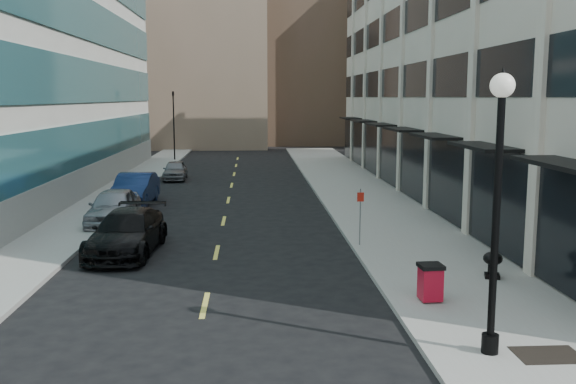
{
  "coord_description": "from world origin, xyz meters",
  "views": [
    {
      "loc": [
        1.31,
        -8.89,
        5.61
      ],
      "look_at": [
        2.48,
        11.67,
        2.55
      ],
      "focal_mm": 40.0,
      "sensor_mm": 36.0,
      "label": 1
    }
  ],
  "objects": [
    {
      "name": "sidewalk_right",
      "position": [
        7.5,
        20.0,
        0.07
      ],
      "size": [
        5.0,
        80.0,
        0.15
      ],
      "primitive_type": "cube",
      "color": "gray",
      "rests_on": "ground"
    },
    {
      "name": "sidewalk_left",
      "position": [
        -6.5,
        20.0,
        0.07
      ],
      "size": [
        3.0,
        80.0,
        0.15
      ],
      "primitive_type": "cube",
      "color": "gray",
      "rests_on": "ground"
    },
    {
      "name": "building_right",
      "position": [
        16.94,
        26.99,
        8.99
      ],
      "size": [
        15.3,
        46.5,
        18.25
      ],
      "color": "beige",
      "rests_on": "ground"
    },
    {
      "name": "skyline_tan_near",
      "position": [
        -4.0,
        68.0,
        14.0
      ],
      "size": [
        14.0,
        18.0,
        28.0
      ],
      "primitive_type": "cube",
      "color": "#856C57",
      "rests_on": "ground"
    },
    {
      "name": "skyline_brown",
      "position": [
        8.0,
        72.0,
        17.0
      ],
      "size": [
        12.0,
        16.0,
        34.0
      ],
      "primitive_type": "cube",
      "color": "brown",
      "rests_on": "ground"
    },
    {
      "name": "skyline_tan_far",
      "position": [
        -14.0,
        78.0,
        11.0
      ],
      "size": [
        12.0,
        14.0,
        22.0
      ],
      "primitive_type": "cube",
      "color": "#856C57",
      "rests_on": "ground"
    },
    {
      "name": "skyline_stone",
      "position": [
        18.0,
        66.0,
        10.0
      ],
      "size": [
        10.0,
        14.0,
        20.0
      ],
      "primitive_type": "cube",
      "color": "beige",
      "rests_on": "ground"
    },
    {
      "name": "grate_far",
      "position": [
        7.6,
        3.8,
        0.15
      ],
      "size": [
        1.4,
        1.0,
        0.01
      ],
      "primitive_type": "cube",
      "color": "black",
      "rests_on": "sidewalk_right"
    },
    {
      "name": "road_centerline",
      "position": [
        0.0,
        17.0,
        0.01
      ],
      "size": [
        0.15,
        68.2,
        0.01
      ],
      "color": "#D8CC4C",
      "rests_on": "ground"
    },
    {
      "name": "traffic_signal",
      "position": [
        -5.5,
        48.0,
        5.72
      ],
      "size": [
        0.66,
        0.66,
        6.98
      ],
      "color": "black",
      "rests_on": "ground"
    },
    {
      "name": "car_black_pickup",
      "position": [
        -3.2,
        14.0,
        0.78
      ],
      "size": [
        2.51,
        5.49,
        1.56
      ],
      "primitive_type": "imported",
      "rotation": [
        0.0,
        0.0,
        -0.06
      ],
      "color": "black",
      "rests_on": "ground"
    },
    {
      "name": "car_silver_sedan",
      "position": [
        -4.8,
        19.38,
        0.8
      ],
      "size": [
        1.9,
        4.71,
        1.6
      ],
      "primitive_type": "imported",
      "rotation": [
        0.0,
        0.0,
        0.0
      ],
      "color": "gray",
      "rests_on": "ground"
    },
    {
      "name": "car_blue_sedan",
      "position": [
        -4.8,
        24.61,
        0.83
      ],
      "size": [
        1.92,
        5.1,
        1.66
      ],
      "primitive_type": "imported",
      "rotation": [
        0.0,
        0.0,
        -0.03
      ],
      "color": "navy",
      "rests_on": "ground"
    },
    {
      "name": "car_grey_sedan",
      "position": [
        -3.94,
        35.0,
        0.65
      ],
      "size": [
        1.7,
        3.9,
        1.31
      ],
      "primitive_type": "imported",
      "rotation": [
        0.0,
        0.0,
        0.04
      ],
      "color": "slate",
      "rests_on": "ground"
    },
    {
      "name": "trash_bin",
      "position": [
        6.09,
        7.58,
        0.7
      ],
      "size": [
        0.67,
        0.73,
        1.02
      ],
      "rotation": [
        0.0,
        0.0,
        0.06
      ],
      "color": "#A60B1F",
      "rests_on": "sidewalk_right"
    },
    {
      "name": "lamppost",
      "position": [
        6.4,
        4.0,
        3.72
      ],
      "size": [
        0.51,
        0.51,
        6.08
      ],
      "color": "black",
      "rests_on": "sidewalk_right"
    },
    {
      "name": "sign_post",
      "position": [
        5.3,
        14.24,
        1.54
      ],
      "size": [
        0.25,
        0.06,
        2.12
      ],
      "rotation": [
        0.0,
        0.0,
        -0.01
      ],
      "color": "slate",
      "rests_on": "sidewalk_right"
    },
    {
      "name": "urn_planter",
      "position": [
        8.6,
        9.67,
        0.64
      ],
      "size": [
        0.58,
        0.58,
        0.81
      ],
      "rotation": [
        0.0,
        0.0,
        -0.27
      ],
      "color": "black",
      "rests_on": "sidewalk_right"
    }
  ]
}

